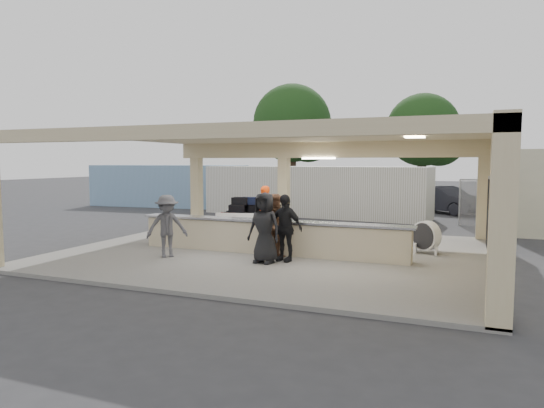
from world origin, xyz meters
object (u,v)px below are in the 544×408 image
at_px(luggage_cart, 254,215).
at_px(baggage_counter, 269,237).
at_px(passenger_b, 285,228).
at_px(passenger_d, 264,228).
at_px(passenger_a, 277,226).
at_px(baggage_handler, 264,213).
at_px(car_dark, 445,200).
at_px(passenger_c, 167,226).
at_px(container_blue, 168,186).
at_px(container_white, 313,191).
at_px(drum_fan, 426,236).

bearing_deg(luggage_cart, baggage_counter, -69.34).
distance_m(passenger_b, passenger_d, 0.58).
distance_m(baggage_counter, passenger_a, 0.77).
distance_m(baggage_handler, passenger_b, 3.61).
bearing_deg(baggage_counter, car_dark, 73.82).
bearing_deg(passenger_c, baggage_handler, 29.68).
bearing_deg(car_dark, passenger_d, -153.84).
xyz_separation_m(baggage_counter, container_blue, (-11.83, 12.46, 0.68)).
xyz_separation_m(baggage_counter, container_white, (-1.99, 10.77, 0.67)).
height_order(luggage_cart, passenger_d, passenger_d).
bearing_deg(drum_fan, baggage_handler, -149.52).
bearing_deg(passenger_a, luggage_cart, 83.10).
distance_m(luggage_cart, container_white, 8.11).
bearing_deg(drum_fan, passenger_c, -117.63).
bearing_deg(luggage_cart, passenger_d, -73.78).
relative_size(drum_fan, baggage_handler, 0.52).
bearing_deg(baggage_counter, luggage_cart, 122.20).
xyz_separation_m(baggage_counter, passenger_d, (0.38, -1.25, 0.44)).
xyz_separation_m(passenger_d, container_blue, (-12.21, 13.71, 0.24)).
height_order(baggage_handler, car_dark, baggage_handler).
height_order(passenger_a, passenger_c, passenger_a).
height_order(car_dark, container_white, container_white).
relative_size(passenger_d, container_white, 0.16).
xyz_separation_m(drum_fan, container_blue, (-16.06, 10.79, 0.66)).
height_order(passenger_d, container_blue, container_blue).
bearing_deg(passenger_b, passenger_d, -122.85).
height_order(passenger_b, container_white, container_white).
xyz_separation_m(baggage_counter, passenger_c, (-2.43, -1.54, 0.38)).
distance_m(luggage_cart, passenger_b, 4.29).
relative_size(drum_fan, passenger_d, 0.51).
xyz_separation_m(passenger_d, car_dark, (3.84, 15.80, -0.30)).
height_order(luggage_cart, passenger_a, passenger_a).
distance_m(passenger_b, container_blue, 18.34).
distance_m(passenger_a, passenger_c, 3.05).
bearing_deg(passenger_a, container_white, 61.49).
bearing_deg(passenger_d, passenger_c, -166.97).
distance_m(drum_fan, passenger_d, 4.84).
xyz_separation_m(baggage_counter, passenger_a, (0.44, -0.50, 0.40)).
bearing_deg(passenger_d, container_white, 108.16).
bearing_deg(passenger_d, passenger_a, 92.47).
height_order(baggage_handler, passenger_b, baggage_handler).
height_order(drum_fan, car_dark, car_dark).
bearing_deg(passenger_c, luggage_cart, 38.90).
relative_size(passenger_c, container_blue, 0.18).
xyz_separation_m(baggage_counter, car_dark, (4.22, 14.55, 0.14)).
height_order(passenger_c, container_white, container_white).
xyz_separation_m(passenger_c, container_white, (0.44, 12.31, 0.29)).
height_order(drum_fan, baggage_handler, baggage_handler).
height_order(baggage_counter, car_dark, car_dark).
bearing_deg(luggage_cart, container_blue, 124.49).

